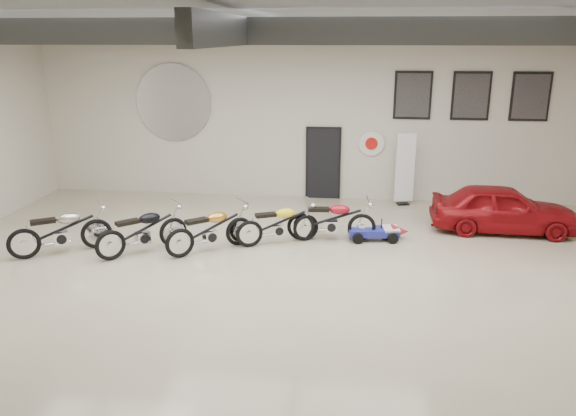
# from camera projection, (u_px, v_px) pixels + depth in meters

# --- Properties ---
(floor) EXTENTS (16.00, 12.00, 0.01)m
(floor) POSITION_uv_depth(u_px,v_px,m) (281.00, 277.00, 11.44)
(floor) COLOR #B9AA8D
(floor) RESTS_ON ground
(ceiling) EXTENTS (16.00, 12.00, 0.01)m
(ceiling) POSITION_uv_depth(u_px,v_px,m) (280.00, 18.00, 9.98)
(ceiling) COLOR slate
(ceiling) RESTS_ON back_wall
(back_wall) EXTENTS (16.00, 0.02, 5.00)m
(back_wall) POSITION_uv_depth(u_px,v_px,m) (307.00, 115.00, 16.41)
(back_wall) COLOR beige
(back_wall) RESTS_ON floor
(ceiling_beams) EXTENTS (15.80, 11.80, 0.32)m
(ceiling_beams) POSITION_uv_depth(u_px,v_px,m) (280.00, 33.00, 10.05)
(ceiling_beams) COLOR #575B5F
(ceiling_beams) RESTS_ON ceiling
(door) EXTENTS (0.92, 0.08, 2.10)m
(door) POSITION_uv_depth(u_px,v_px,m) (323.00, 164.00, 16.73)
(door) COLOR black
(door) RESTS_ON back_wall
(logo_plaque) EXTENTS (2.30, 0.06, 1.16)m
(logo_plaque) POSITION_uv_depth(u_px,v_px,m) (173.00, 103.00, 16.72)
(logo_plaque) COLOR silver
(logo_plaque) RESTS_ON back_wall
(poster_left) EXTENTS (1.05, 0.08, 1.35)m
(poster_left) POSITION_uv_depth(u_px,v_px,m) (413.00, 95.00, 15.86)
(poster_left) COLOR black
(poster_left) RESTS_ON back_wall
(poster_mid) EXTENTS (1.05, 0.08, 1.35)m
(poster_mid) POSITION_uv_depth(u_px,v_px,m) (471.00, 96.00, 15.68)
(poster_mid) COLOR black
(poster_mid) RESTS_ON back_wall
(poster_right) EXTENTS (1.05, 0.08, 1.35)m
(poster_right) POSITION_uv_depth(u_px,v_px,m) (531.00, 97.00, 15.50)
(poster_right) COLOR black
(poster_right) RESTS_ON back_wall
(oil_sign) EXTENTS (0.72, 0.10, 0.72)m
(oil_sign) POSITION_uv_depth(u_px,v_px,m) (371.00, 143.00, 16.38)
(oil_sign) COLOR white
(oil_sign) RESTS_ON back_wall
(banner_stand) EXTENTS (0.58, 0.33, 2.01)m
(banner_stand) POSITION_uv_depth(u_px,v_px,m) (405.00, 171.00, 16.05)
(banner_stand) COLOR white
(banner_stand) RESTS_ON floor
(motorcycle_silver) EXTENTS (2.20, 1.74, 1.13)m
(motorcycle_silver) POSITION_uv_depth(u_px,v_px,m) (60.00, 230.00, 12.49)
(motorcycle_silver) COLOR silver
(motorcycle_silver) RESTS_ON floor
(motorcycle_black) EXTENTS (1.99, 1.92, 1.10)m
(motorcycle_black) POSITION_uv_depth(u_px,v_px,m) (142.00, 230.00, 12.55)
(motorcycle_black) COLOR silver
(motorcycle_black) RESTS_ON floor
(motorcycle_gold) EXTENTS (2.03, 1.82, 1.09)m
(motorcycle_gold) POSITION_uv_depth(u_px,v_px,m) (210.00, 229.00, 12.65)
(motorcycle_gold) COLOR silver
(motorcycle_gold) RESTS_ON floor
(motorcycle_yellow) EXTENTS (2.06, 1.39, 1.03)m
(motorcycle_yellow) POSITION_uv_depth(u_px,v_px,m) (278.00, 223.00, 13.12)
(motorcycle_yellow) COLOR silver
(motorcycle_yellow) RESTS_ON floor
(motorcycle_red) EXTENTS (2.12, 0.82, 1.08)m
(motorcycle_red) POSITION_uv_depth(u_px,v_px,m) (332.00, 219.00, 13.33)
(motorcycle_red) COLOR silver
(motorcycle_red) RESTS_ON floor
(go_kart) EXTENTS (1.55, 0.86, 0.53)m
(go_kart) POSITION_uv_depth(u_px,v_px,m) (379.00, 229.00, 13.46)
(go_kart) COLOR navy
(go_kart) RESTS_ON floor
(vintage_car) EXTENTS (1.54, 3.54, 1.19)m
(vintage_car) POSITION_uv_depth(u_px,v_px,m) (503.00, 208.00, 13.96)
(vintage_car) COLOR maroon
(vintage_car) RESTS_ON floor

